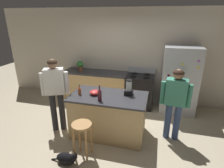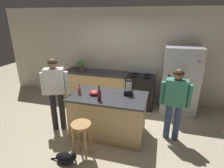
{
  "view_description": "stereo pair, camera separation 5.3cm",
  "coord_description": "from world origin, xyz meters",
  "px_view_note": "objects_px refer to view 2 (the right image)",
  "views": [
    {
      "loc": [
        0.94,
        -3.3,
        2.46
      ],
      "look_at": [
        0.0,
        0.3,
        1.07
      ],
      "focal_mm": 29.13,
      "sensor_mm": 36.0,
      "label": 1
    },
    {
      "loc": [
        0.99,
        -3.29,
        2.46
      ],
      "look_at": [
        0.0,
        0.3,
        1.07
      ],
      "focal_mm": 29.13,
      "sensor_mm": 36.0,
      "label": 2
    }
  ],
  "objects_px": {
    "refrigerator": "(180,80)",
    "blender_appliance": "(129,89)",
    "mixing_bowl": "(95,92)",
    "person_by_island_left": "(55,89)",
    "bar_stool": "(81,131)",
    "cat": "(66,158)",
    "kitchen_island": "(108,115)",
    "potted_plant": "(81,65)",
    "bottle_wine": "(99,95)",
    "bottle_cooking_sauce": "(79,91)",
    "person_by_sink_right": "(175,99)",
    "stove_range": "(140,91)"
  },
  "relations": [
    {
      "from": "person_by_sink_right",
      "to": "person_by_island_left",
      "type": "bearing_deg",
      "value": -173.05
    },
    {
      "from": "refrigerator",
      "to": "person_by_island_left",
      "type": "distance_m",
      "value": 3.12
    },
    {
      "from": "bar_stool",
      "to": "cat",
      "type": "xyz_separation_m",
      "value": [
        -0.21,
        -0.26,
        -0.42
      ]
    },
    {
      "from": "kitchen_island",
      "to": "bar_stool",
      "type": "distance_m",
      "value": 0.84
    },
    {
      "from": "kitchen_island",
      "to": "blender_appliance",
      "type": "bearing_deg",
      "value": 21.73
    },
    {
      "from": "refrigerator",
      "to": "bottle_cooking_sauce",
      "type": "xyz_separation_m",
      "value": [
        -2.12,
        -1.58,
        0.11
      ]
    },
    {
      "from": "person_by_sink_right",
      "to": "potted_plant",
      "type": "distance_m",
      "value": 2.98
    },
    {
      "from": "refrigerator",
      "to": "person_by_island_left",
      "type": "relative_size",
      "value": 1.07
    },
    {
      "from": "kitchen_island",
      "to": "person_by_island_left",
      "type": "height_order",
      "value": "person_by_island_left"
    },
    {
      "from": "refrigerator",
      "to": "bottle_wine",
      "type": "distance_m",
      "value": 2.4
    },
    {
      "from": "bottle_cooking_sauce",
      "to": "mixing_bowl",
      "type": "relative_size",
      "value": 0.99
    },
    {
      "from": "stove_range",
      "to": "cat",
      "type": "distance_m",
      "value": 2.77
    },
    {
      "from": "stove_range",
      "to": "person_by_sink_right",
      "type": "relative_size",
      "value": 0.72
    },
    {
      "from": "cat",
      "to": "bottle_cooking_sauce",
      "type": "distance_m",
      "value": 1.31
    },
    {
      "from": "mixing_bowl",
      "to": "bottle_cooking_sauce",
      "type": "bearing_deg",
      "value": -167.79
    },
    {
      "from": "refrigerator",
      "to": "blender_appliance",
      "type": "relative_size",
      "value": 5.35
    },
    {
      "from": "refrigerator",
      "to": "person_by_sink_right",
      "type": "height_order",
      "value": "refrigerator"
    },
    {
      "from": "bar_stool",
      "to": "cat",
      "type": "distance_m",
      "value": 0.54
    },
    {
      "from": "kitchen_island",
      "to": "bottle_wine",
      "type": "relative_size",
      "value": 5.03
    },
    {
      "from": "cat",
      "to": "bar_stool",
      "type": "bearing_deg",
      "value": 50.9
    },
    {
      "from": "bar_stool",
      "to": "blender_appliance",
      "type": "height_order",
      "value": "blender_appliance"
    },
    {
      "from": "cat",
      "to": "blender_appliance",
      "type": "distance_m",
      "value": 1.76
    },
    {
      "from": "stove_range",
      "to": "person_by_island_left",
      "type": "relative_size",
      "value": 0.67
    },
    {
      "from": "person_by_island_left",
      "to": "mixing_bowl",
      "type": "distance_m",
      "value": 0.87
    },
    {
      "from": "blender_appliance",
      "to": "bottle_cooking_sauce",
      "type": "bearing_deg",
      "value": -166.38
    },
    {
      "from": "refrigerator",
      "to": "bottle_wine",
      "type": "bearing_deg",
      "value": -132.39
    },
    {
      "from": "stove_range",
      "to": "kitchen_island",
      "type": "bearing_deg",
      "value": -107.89
    },
    {
      "from": "kitchen_island",
      "to": "mixing_bowl",
      "type": "relative_size",
      "value": 7.29
    },
    {
      "from": "bar_stool",
      "to": "bottle_wine",
      "type": "height_order",
      "value": "bottle_wine"
    },
    {
      "from": "bottle_wine",
      "to": "stove_range",
      "type": "bearing_deg",
      "value": 71.81
    },
    {
      "from": "cat",
      "to": "bottle_wine",
      "type": "xyz_separation_m",
      "value": [
        0.38,
        0.77,
        0.92
      ]
    },
    {
      "from": "bar_stool",
      "to": "blender_appliance",
      "type": "xyz_separation_m",
      "value": [
        0.67,
        0.95,
        0.52
      ]
    },
    {
      "from": "bar_stool",
      "to": "mixing_bowl",
      "type": "relative_size",
      "value": 3.15
    },
    {
      "from": "refrigerator",
      "to": "mixing_bowl",
      "type": "bearing_deg",
      "value": -140.0
    },
    {
      "from": "refrigerator",
      "to": "cat",
      "type": "bearing_deg",
      "value": -128.09
    },
    {
      "from": "person_by_island_left",
      "to": "bar_stool",
      "type": "bearing_deg",
      "value": -37.18
    },
    {
      "from": "bar_stool",
      "to": "bottle_wine",
      "type": "distance_m",
      "value": 0.74
    },
    {
      "from": "bottle_wine",
      "to": "mixing_bowl",
      "type": "xyz_separation_m",
      "value": [
        -0.19,
        0.25,
        -0.07
      ]
    },
    {
      "from": "blender_appliance",
      "to": "person_by_sink_right",
      "type": "bearing_deg",
      "value": 1.3
    },
    {
      "from": "person_by_sink_right",
      "to": "cat",
      "type": "bearing_deg",
      "value": -145.87
    },
    {
      "from": "kitchen_island",
      "to": "mixing_bowl",
      "type": "bearing_deg",
      "value": -176.79
    },
    {
      "from": "stove_range",
      "to": "potted_plant",
      "type": "height_order",
      "value": "potted_plant"
    },
    {
      "from": "kitchen_island",
      "to": "bottle_wine",
      "type": "height_order",
      "value": "bottle_wine"
    },
    {
      "from": "blender_appliance",
      "to": "refrigerator",
      "type": "bearing_deg",
      "value": 50.13
    },
    {
      "from": "cat",
      "to": "stove_range",
      "type": "bearing_deg",
      "value": 69.34
    },
    {
      "from": "kitchen_island",
      "to": "potted_plant",
      "type": "distance_m",
      "value": 2.12
    },
    {
      "from": "mixing_bowl",
      "to": "refrigerator",
      "type": "bearing_deg",
      "value": 40.0
    },
    {
      "from": "person_by_sink_right",
      "to": "mixing_bowl",
      "type": "height_order",
      "value": "person_by_sink_right"
    },
    {
      "from": "bottle_wine",
      "to": "kitchen_island",
      "type": "bearing_deg",
      "value": 70.14
    },
    {
      "from": "refrigerator",
      "to": "person_by_island_left",
      "type": "bearing_deg",
      "value": -148.67
    }
  ]
}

